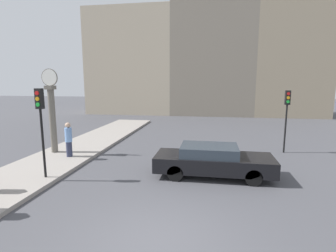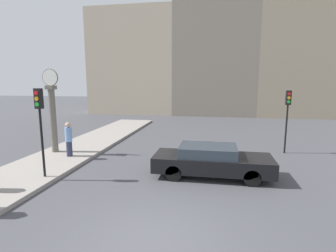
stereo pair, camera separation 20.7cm
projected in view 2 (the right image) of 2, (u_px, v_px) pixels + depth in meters
name	position (u px, v px, depth m)	size (l,w,h in m)	color
ground_plane	(150.00, 242.00, 6.32)	(120.00, 120.00, 0.00)	#47474C
sidewalk_corner	(85.00, 146.00, 15.56)	(3.17, 20.85, 0.15)	gray
building_row	(213.00, 51.00, 30.21)	(27.31, 5.00, 17.38)	#B7A88E
sedan_car	(211.00, 160.00, 10.61)	(4.73, 1.78, 1.28)	black
traffic_light_near	(40.00, 114.00, 9.87)	(0.26, 0.24, 3.43)	black
traffic_light_far	(288.00, 108.00, 13.84)	(0.26, 0.24, 3.38)	black
street_clock	(53.00, 112.00, 13.61)	(0.88, 0.42, 4.33)	#666056
pedestrian_blue_stripe	(69.00, 139.00, 12.97)	(0.33, 0.33, 1.71)	#2D334C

